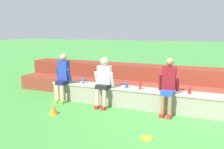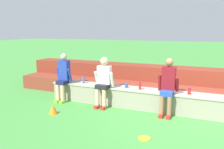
% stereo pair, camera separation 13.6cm
% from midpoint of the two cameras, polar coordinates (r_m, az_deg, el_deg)
% --- Properties ---
extents(ground_plane, '(80.00, 80.00, 0.00)m').
position_cam_midpoint_polar(ground_plane, '(6.17, 20.00, -10.19)').
color(ground_plane, '#428E3D').
extents(stone_seating_wall, '(8.39, 0.54, 0.55)m').
position_cam_midpoint_polar(stone_seating_wall, '(6.32, 20.30, -6.94)').
color(stone_seating_wall, gray).
rests_on(stone_seating_wall, ground).
extents(brick_bleachers, '(12.18, 1.54, 0.97)m').
position_cam_midpoint_polar(brick_bleachers, '(7.54, 20.89, -3.18)').
color(brick_bleachers, brown).
rests_on(brick_bleachers, ground).
extents(person_far_left, '(0.49, 0.50, 1.46)m').
position_cam_midpoint_polar(person_far_left, '(7.12, -11.54, -0.44)').
color(person_far_left, '#DBAD89').
rests_on(person_far_left, ground).
extents(person_left_of_center, '(0.56, 0.52, 1.42)m').
position_cam_midpoint_polar(person_left_of_center, '(6.46, -1.56, -1.37)').
color(person_left_of_center, beige).
rests_on(person_left_of_center, ground).
extents(person_center, '(0.52, 0.55, 1.46)m').
position_cam_midpoint_polar(person_center, '(6.01, 14.35, -2.63)').
color(person_center, '#996B4C').
rests_on(person_center, ground).
extents(water_bottle_mid_right, '(0.08, 0.08, 0.20)m').
position_cam_midpoint_polar(water_bottle_mid_right, '(6.19, 19.28, -3.83)').
color(water_bottle_mid_right, red).
rests_on(water_bottle_mid_right, stone_seating_wall).
extents(water_bottle_near_left, '(0.07, 0.07, 0.23)m').
position_cam_midpoint_polar(water_bottle_near_left, '(7.10, -6.57, -1.31)').
color(water_bottle_near_left, blue).
rests_on(water_bottle_near_left, stone_seating_wall).
extents(water_bottle_near_right, '(0.06, 0.06, 0.23)m').
position_cam_midpoint_polar(water_bottle_near_right, '(6.37, 7.59, -2.79)').
color(water_bottle_near_right, red).
rests_on(water_bottle_near_right, stone_seating_wall).
extents(plastic_cup_middle, '(0.09, 0.09, 0.12)m').
position_cam_midpoint_polar(plastic_cup_middle, '(6.53, 4.20, -2.77)').
color(plastic_cup_middle, blue).
rests_on(plastic_cup_middle, stone_seating_wall).
extents(frisbee, '(0.25, 0.25, 0.02)m').
position_cam_midpoint_polar(frisbee, '(4.86, 8.87, -15.45)').
color(frisbee, yellow).
rests_on(frisbee, ground).
extents(sports_cone, '(0.23, 0.23, 0.25)m').
position_cam_midpoint_polar(sports_cone, '(6.24, -13.82, -8.37)').
color(sports_cone, orange).
rests_on(sports_cone, ground).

